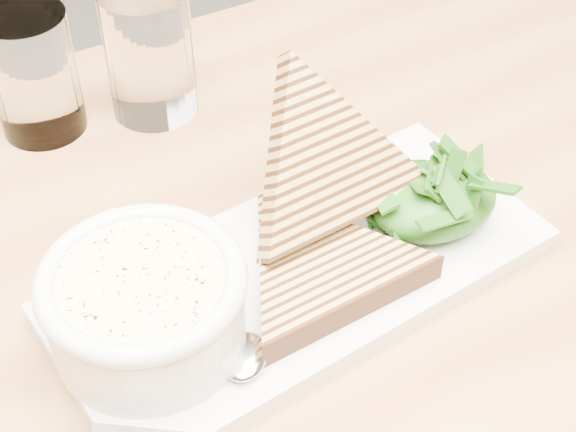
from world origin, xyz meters
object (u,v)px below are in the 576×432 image
glass_near (34,73)px  glass_far (149,52)px  table_top (214,333)px  platter (302,275)px  soup_bowl (147,314)px

glass_near → glass_far: size_ratio=0.95×
table_top → platter: platter is taller
platter → soup_bowl: 0.12m
soup_bowl → glass_near: size_ratio=1.14×
soup_bowl → platter: bearing=2.8°
soup_bowl → glass_near: glass_near is taller
table_top → soup_bowl: soup_bowl is taller
glass_near → glass_far: (0.09, -0.02, 0.00)m
table_top → soup_bowl: bearing=-168.1°
platter → glass_near: (-0.10, 0.27, 0.05)m
table_top → glass_near: glass_near is taller
soup_bowl → table_top: bearing=11.9°
table_top → glass_far: bearing=75.4°
platter → soup_bowl: size_ratio=2.83×
soup_bowl → glass_near: bearing=86.3°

